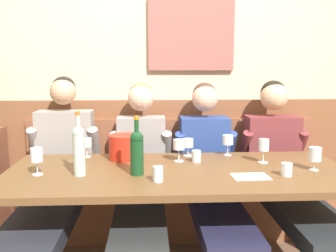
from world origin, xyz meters
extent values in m
cube|color=beige|center=(0.00, 1.09, 1.40)|extent=(6.80, 0.08, 2.80)
cube|color=#985851|center=(0.18, 1.03, 1.65)|extent=(0.72, 0.04, 0.59)
cube|color=brown|center=(0.00, 1.04, 0.55)|extent=(6.80, 0.03, 1.10)
cube|color=brown|center=(0.00, 0.81, 0.22)|extent=(2.42, 0.42, 0.44)
cube|color=brown|center=(0.00, 0.81, 0.47)|extent=(2.38, 0.39, 0.05)
cube|color=brown|center=(0.00, 1.00, 0.71)|extent=(2.42, 0.04, 0.45)
cube|color=brown|center=(0.00, 0.08, 0.73)|extent=(2.12, 0.91, 0.04)
cylinder|color=brown|center=(-0.99, 0.47, 0.36)|extent=(0.07, 0.07, 0.71)
cylinder|color=brown|center=(0.99, 0.47, 0.36)|extent=(0.07, 0.07, 0.71)
cube|color=#2D303B|center=(-0.85, 0.18, 0.43)|extent=(0.37, 1.19, 0.11)
cube|color=gray|center=(-0.85, 0.81, 0.76)|extent=(0.44, 0.19, 0.55)
sphere|color=tan|center=(-0.85, 0.80, 1.19)|extent=(0.20, 0.20, 0.20)
sphere|color=black|center=(-0.85, 0.83, 1.21)|extent=(0.19, 0.19, 0.19)
cylinder|color=gray|center=(-1.08, 0.77, 0.79)|extent=(0.08, 0.20, 0.27)
cylinder|color=gray|center=(-0.62, 0.77, 0.79)|extent=(0.08, 0.20, 0.27)
cube|color=#2E3232|center=(-0.24, 0.18, 0.43)|extent=(0.32, 1.19, 0.11)
cube|color=gray|center=(-0.24, 0.81, 0.74)|extent=(0.38, 0.19, 0.50)
sphere|color=beige|center=(-0.24, 0.80, 1.14)|extent=(0.21, 0.21, 0.21)
sphere|color=#9A764B|center=(-0.24, 0.83, 1.16)|extent=(0.19, 0.19, 0.19)
cylinder|color=gray|center=(-0.45, 0.77, 0.76)|extent=(0.08, 0.20, 0.27)
cylinder|color=gray|center=(-0.04, 0.77, 0.76)|extent=(0.08, 0.20, 0.27)
cube|color=#232341|center=(0.26, 0.17, 0.43)|extent=(0.32, 1.18, 0.11)
cube|color=navy|center=(0.26, 0.81, 0.73)|extent=(0.39, 0.24, 0.49)
sphere|color=#E2AE93|center=(0.26, 0.80, 1.13)|extent=(0.21, 0.21, 0.21)
sphere|color=#503425|center=(0.26, 0.83, 1.16)|extent=(0.19, 0.19, 0.19)
cylinder|color=navy|center=(0.06, 0.76, 0.75)|extent=(0.08, 0.20, 0.27)
cylinder|color=navy|center=(0.47, 0.76, 0.75)|extent=(0.08, 0.20, 0.27)
cube|color=#262C30|center=(0.82, 0.17, 0.43)|extent=(0.36, 1.19, 0.11)
cube|color=brown|center=(0.82, 0.81, 0.74)|extent=(0.43, 0.22, 0.49)
sphere|color=#DEAF87|center=(0.82, 0.80, 1.14)|extent=(0.22, 0.22, 0.22)
sphere|color=black|center=(0.82, 0.83, 1.17)|extent=(0.20, 0.20, 0.20)
cylinder|color=brown|center=(0.60, 0.77, 0.76)|extent=(0.08, 0.20, 0.27)
cylinder|color=brown|center=(1.05, 0.77, 0.76)|extent=(0.08, 0.20, 0.27)
cylinder|color=red|center=(-0.35, 0.37, 0.84)|extent=(0.21, 0.21, 0.17)
cylinder|color=#15411F|center=(-0.25, 0.00, 0.86)|extent=(0.08, 0.08, 0.21)
sphere|color=#15411F|center=(-0.25, 0.00, 0.98)|extent=(0.08, 0.08, 0.08)
cylinder|color=#15411F|center=(-0.25, 0.00, 1.03)|extent=(0.03, 0.03, 0.10)
cylinder|color=orange|center=(-0.25, 0.00, 1.09)|extent=(0.03, 0.03, 0.02)
cylinder|color=#B3CBBD|center=(-0.59, 0.00, 0.88)|extent=(0.07, 0.07, 0.24)
sphere|color=#B3CBBD|center=(-0.59, 0.00, 1.01)|extent=(0.07, 0.07, 0.07)
cylinder|color=#B3CBBD|center=(-0.59, 0.00, 1.06)|extent=(0.03, 0.03, 0.09)
cylinder|color=orange|center=(-0.59, 0.00, 1.12)|extent=(0.03, 0.03, 0.02)
cylinder|color=silver|center=(0.83, 0.04, 0.76)|extent=(0.06, 0.06, 0.00)
cylinder|color=silver|center=(0.83, 0.04, 0.79)|extent=(0.01, 0.01, 0.06)
cylinder|color=silver|center=(0.83, 0.04, 0.86)|extent=(0.08, 0.08, 0.08)
cylinder|color=#E6DD82|center=(0.83, 0.04, 0.82)|extent=(0.07, 0.07, 0.02)
cylinder|color=silver|center=(0.38, 0.45, 0.76)|extent=(0.06, 0.06, 0.00)
cylinder|color=silver|center=(0.38, 0.45, 0.80)|extent=(0.01, 0.01, 0.08)
cylinder|color=silver|center=(0.38, 0.45, 0.87)|extent=(0.08, 0.08, 0.07)
cylinder|color=silver|center=(-0.84, 0.03, 0.76)|extent=(0.06, 0.06, 0.00)
cylinder|color=silver|center=(-0.84, 0.03, 0.80)|extent=(0.01, 0.01, 0.08)
cylinder|color=silver|center=(-0.84, 0.03, 0.88)|extent=(0.07, 0.07, 0.08)
cylinder|color=silver|center=(0.09, 0.45, 0.76)|extent=(0.07, 0.07, 0.00)
cylinder|color=silver|center=(0.09, 0.45, 0.79)|extent=(0.01, 0.01, 0.06)
cylinder|color=silver|center=(0.09, 0.45, 0.85)|extent=(0.08, 0.08, 0.06)
cylinder|color=silver|center=(0.57, 0.23, 0.76)|extent=(0.07, 0.07, 0.00)
cylinder|color=silver|center=(0.57, 0.23, 0.80)|extent=(0.01, 0.01, 0.08)
cylinder|color=silver|center=(0.57, 0.23, 0.88)|extent=(0.07, 0.07, 0.08)
cylinder|color=silver|center=(0.02, 0.29, 0.76)|extent=(0.07, 0.07, 0.00)
cylinder|color=silver|center=(0.02, 0.29, 0.80)|extent=(0.01, 0.01, 0.08)
cylinder|color=silver|center=(0.02, 0.29, 0.87)|extent=(0.08, 0.08, 0.07)
cylinder|color=#EEDD89|center=(0.02, 0.29, 0.85)|extent=(0.07, 0.07, 0.02)
cylinder|color=silver|center=(-0.62, 0.45, 0.76)|extent=(0.06, 0.06, 0.00)
cylinder|color=silver|center=(-0.62, 0.45, 0.79)|extent=(0.01, 0.01, 0.07)
cylinder|color=silver|center=(-0.62, 0.45, 0.86)|extent=(0.07, 0.07, 0.06)
cylinder|color=silver|center=(0.62, -0.07, 0.79)|extent=(0.07, 0.07, 0.08)
cylinder|color=silver|center=(0.13, 0.27, 0.79)|extent=(0.06, 0.06, 0.08)
cylinder|color=silver|center=(-0.13, -0.14, 0.80)|extent=(0.06, 0.06, 0.09)
cube|color=white|center=(0.40, -0.08, 0.76)|extent=(0.22, 0.16, 0.00)
camera|label=1|loc=(-0.18, -2.13, 1.39)|focal=39.85mm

